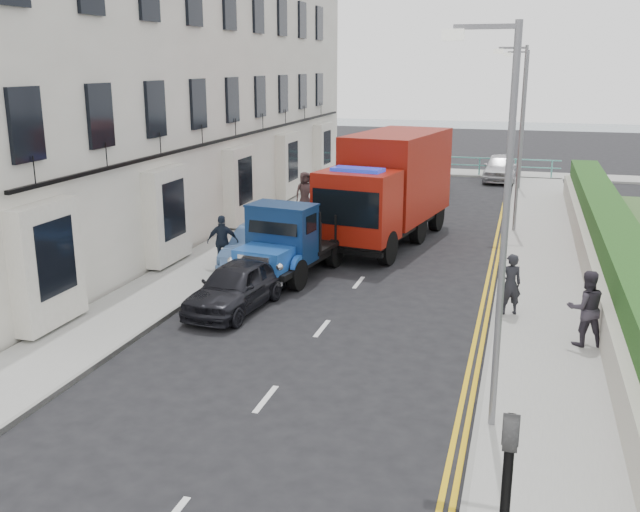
{
  "coord_description": "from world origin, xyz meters",
  "views": [
    {
      "loc": [
        4.55,
        -13.91,
        6.34
      ],
      "look_at": [
        -0.52,
        3.64,
        1.4
      ],
      "focal_mm": 40.0,
      "sensor_mm": 36.0,
      "label": 1
    }
  ],
  "objects_px": {
    "lamp_near": "(498,210)",
    "pedestrian_east_near": "(510,284)",
    "bedford_lorry": "(285,245)",
    "lamp_far": "(522,112)",
    "red_lorry": "(389,185)",
    "lamp_mid": "(518,129)",
    "parked_car_front": "(236,286)"
  },
  "relations": [
    {
      "from": "lamp_near",
      "to": "pedestrian_east_near",
      "type": "relative_size",
      "value": 4.39
    },
    {
      "from": "lamp_far",
      "to": "red_lorry",
      "type": "distance_m",
      "value": 13.54
    },
    {
      "from": "bedford_lorry",
      "to": "parked_car_front",
      "type": "xyz_separation_m",
      "value": [
        -0.36,
        -2.98,
        -0.42
      ]
    },
    {
      "from": "bedford_lorry",
      "to": "pedestrian_east_near",
      "type": "relative_size",
      "value": 3.17
    },
    {
      "from": "lamp_near",
      "to": "red_lorry",
      "type": "height_order",
      "value": "lamp_near"
    },
    {
      "from": "lamp_far",
      "to": "pedestrian_east_near",
      "type": "bearing_deg",
      "value": -89.36
    },
    {
      "from": "bedford_lorry",
      "to": "lamp_near",
      "type": "bearing_deg",
      "value": -41.79
    },
    {
      "from": "red_lorry",
      "to": "pedestrian_east_near",
      "type": "bearing_deg",
      "value": -48.49
    },
    {
      "from": "lamp_mid",
      "to": "lamp_far",
      "type": "relative_size",
      "value": 1.0
    },
    {
      "from": "lamp_near",
      "to": "red_lorry",
      "type": "xyz_separation_m",
      "value": [
        -4.31,
        13.31,
        -1.91
      ]
    },
    {
      "from": "red_lorry",
      "to": "lamp_far",
      "type": "bearing_deg",
      "value": 80.75
    },
    {
      "from": "lamp_mid",
      "to": "parked_car_front",
      "type": "xyz_separation_m",
      "value": [
        -6.78,
        -11.24,
        -3.35
      ]
    },
    {
      "from": "lamp_far",
      "to": "parked_car_front",
      "type": "height_order",
      "value": "lamp_far"
    },
    {
      "from": "bedford_lorry",
      "to": "pedestrian_east_near",
      "type": "xyz_separation_m",
      "value": [
        6.64,
        -1.68,
        -0.14
      ]
    },
    {
      "from": "lamp_mid",
      "to": "lamp_near",
      "type": "bearing_deg",
      "value": -90.0
    },
    {
      "from": "red_lorry",
      "to": "pedestrian_east_near",
      "type": "height_order",
      "value": "red_lorry"
    },
    {
      "from": "red_lorry",
      "to": "lamp_near",
      "type": "bearing_deg",
      "value": -62.57
    },
    {
      "from": "lamp_mid",
      "to": "red_lorry",
      "type": "relative_size",
      "value": 0.9
    },
    {
      "from": "lamp_mid",
      "to": "bedford_lorry",
      "type": "distance_m",
      "value": 10.86
    },
    {
      "from": "lamp_mid",
      "to": "lamp_far",
      "type": "distance_m",
      "value": 10.0
    },
    {
      "from": "lamp_near",
      "to": "pedestrian_east_near",
      "type": "bearing_deg",
      "value": 87.9
    },
    {
      "from": "lamp_far",
      "to": "red_lorry",
      "type": "bearing_deg",
      "value": -108.75
    },
    {
      "from": "lamp_far",
      "to": "parked_car_front",
      "type": "distance_m",
      "value": 22.54
    },
    {
      "from": "lamp_near",
      "to": "red_lorry",
      "type": "relative_size",
      "value": 0.9
    },
    {
      "from": "parked_car_front",
      "to": "lamp_mid",
      "type": "bearing_deg",
      "value": 64.56
    },
    {
      "from": "red_lorry",
      "to": "pedestrian_east_near",
      "type": "xyz_separation_m",
      "value": [
        4.53,
        -7.25,
        -1.17
      ]
    },
    {
      "from": "pedestrian_east_near",
      "to": "bedford_lorry",
      "type": "bearing_deg",
      "value": -35.02
    },
    {
      "from": "lamp_near",
      "to": "parked_car_front",
      "type": "bearing_deg",
      "value": 144.9
    },
    {
      "from": "lamp_near",
      "to": "pedestrian_east_near",
      "type": "height_order",
      "value": "lamp_near"
    },
    {
      "from": "lamp_mid",
      "to": "bedford_lorry",
      "type": "relative_size",
      "value": 1.38
    },
    {
      "from": "lamp_far",
      "to": "bedford_lorry",
      "type": "height_order",
      "value": "lamp_far"
    },
    {
      "from": "bedford_lorry",
      "to": "lamp_mid",
      "type": "bearing_deg",
      "value": 60.72
    }
  ]
}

